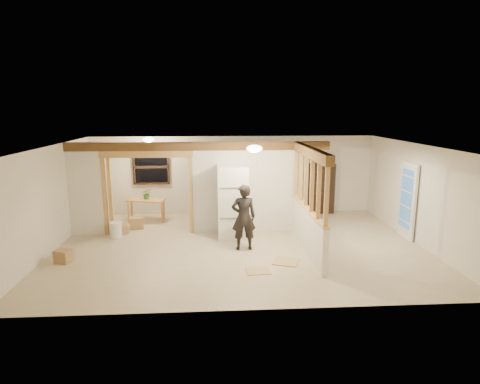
{
  "coord_description": "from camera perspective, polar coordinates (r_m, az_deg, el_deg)",
  "views": [
    {
      "loc": [
        -0.61,
        -9.5,
        3.38
      ],
      "look_at": [
        0.03,
        0.4,
        1.29
      ],
      "focal_mm": 30.0,
      "sensor_mm": 36.0,
      "label": 1
    }
  ],
  "objects": [
    {
      "name": "ceiling",
      "position": [
        9.56,
        -0.03,
        6.61
      ],
      "size": [
        9.0,
        6.5,
        0.01
      ],
      "primitive_type": "cube",
      "color": "white"
    },
    {
      "name": "floor",
      "position": [
        10.1,
        -0.03,
        -7.69
      ],
      "size": [
        9.0,
        6.5,
        0.01
      ],
      "primitive_type": "cube",
      "color": "#C5B393",
      "rests_on": "ground"
    },
    {
      "name": "box_util_a",
      "position": [
        11.86,
        -14.52,
        -4.25
      ],
      "size": [
        0.44,
        0.4,
        0.33
      ],
      "primitive_type": "cube",
      "rotation": [
        0.0,
        0.0,
        0.23
      ],
      "color": "#A88051",
      "rests_on": "floor"
    },
    {
      "name": "potted_plant",
      "position": [
        12.41,
        -13.12,
        -0.22
      ],
      "size": [
        0.35,
        0.33,
        0.33
      ],
      "primitive_type": "imported",
      "rotation": [
        0.0,
        0.0,
        0.25
      ],
      "color": "#2C792C",
      "rests_on": "work_table"
    },
    {
      "name": "bucket",
      "position": [
        11.18,
        -17.28,
        -5.16
      ],
      "size": [
        0.39,
        0.39,
        0.41
      ],
      "primitive_type": "cylinder",
      "rotation": [
        0.0,
        0.0,
        -0.23
      ],
      "color": "silver",
      "rests_on": "floor"
    },
    {
      "name": "header_beam_right",
      "position": [
        9.41,
        9.94,
        5.62
      ],
      "size": [
        0.18,
        3.3,
        0.22
      ],
      "primitive_type": "cube",
      "color": "brown",
      "rests_on": "ceiling"
    },
    {
      "name": "ceiling_dome_main",
      "position": [
        9.09,
        2.07,
        6.2
      ],
      "size": [
        0.36,
        0.36,
        0.16
      ],
      "primitive_type": "ellipsoid",
      "color": "#FFEABF",
      "rests_on": "ceiling"
    },
    {
      "name": "window_back",
      "position": [
        12.95,
        -12.53,
        3.48
      ],
      "size": [
        1.12,
        0.1,
        1.1
      ],
      "primitive_type": "cube",
      "color": "black",
      "rests_on": "wall_back"
    },
    {
      "name": "doorway_frame",
      "position": [
        11.08,
        -12.92,
        -0.29
      ],
      "size": [
        2.46,
        0.14,
        2.2
      ],
      "primitive_type": "cube",
      "color": "tan",
      "rests_on": "floor"
    },
    {
      "name": "french_door",
      "position": [
        11.35,
        22.7,
        -1.15
      ],
      "size": [
        0.12,
        0.86,
        2.0
      ],
      "primitive_type": "cube",
      "color": "white",
      "rests_on": "floor"
    },
    {
      "name": "partition_left_stub",
      "position": [
        11.44,
        -21.14,
        0.35
      ],
      "size": [
        0.9,
        0.12,
        2.5
      ],
      "primitive_type": "cube",
      "color": "silver",
      "rests_on": "floor"
    },
    {
      "name": "wall_right",
      "position": [
        10.99,
        24.08,
        -0.33
      ],
      "size": [
        0.01,
        6.5,
        2.5
      ],
      "primitive_type": "cube",
      "color": "silver",
      "rests_on": "floor"
    },
    {
      "name": "wall_back",
      "position": [
        12.94,
        -0.96,
        2.41
      ],
      "size": [
        9.0,
        0.01,
        2.5
      ],
      "primitive_type": "cube",
      "color": "silver",
      "rests_on": "floor"
    },
    {
      "name": "work_table",
      "position": [
        12.5,
        -13.13,
        -2.52
      ],
      "size": [
        1.16,
        0.75,
        0.68
      ],
      "primitive_type": "cube",
      "rotation": [
        0.0,
        0.0,
        -0.21
      ],
      "color": "tan",
      "rests_on": "floor"
    },
    {
      "name": "floor_panel_far",
      "position": [
        8.61,
        2.57,
        -11.16
      ],
      "size": [
        0.53,
        0.44,
        0.02
      ],
      "primitive_type": "cube",
      "rotation": [
        0.0,
        0.0,
        0.09
      ],
      "color": "tan",
      "rests_on": "floor"
    },
    {
      "name": "hanging_bulb",
      "position": [
        11.25,
        -10.84,
        5.55
      ],
      "size": [
        0.07,
        0.07,
        0.07
      ],
      "primitive_type": "ellipsoid",
      "color": "#FFD88C",
      "rests_on": "ceiling"
    },
    {
      "name": "shop_vac",
      "position": [
        12.65,
        -19.87,
        -3.0
      ],
      "size": [
        0.53,
        0.53,
        0.57
      ],
      "primitive_type": "cylinder",
      "rotation": [
        0.0,
        0.0,
        -0.24
      ],
      "color": "#B71312",
      "rests_on": "floor"
    },
    {
      "name": "ceiling_dome_util",
      "position": [
        11.98,
        -12.88,
        7.28
      ],
      "size": [
        0.32,
        0.32,
        0.14
      ],
      "primitive_type": "ellipsoid",
      "color": "#FFEABF",
      "rests_on": "ceiling"
    },
    {
      "name": "floor_panel_near",
      "position": [
        9.15,
        6.58,
        -9.8
      ],
      "size": [
        0.68,
        0.68,
        0.02
      ],
      "primitive_type": "cube",
      "rotation": [
        0.0,
        0.0,
        -0.35
      ],
      "color": "tan",
      "rests_on": "floor"
    },
    {
      "name": "woman",
      "position": [
        9.63,
        0.51,
        -3.6
      ],
      "size": [
        0.61,
        0.42,
        1.61
      ],
      "primitive_type": "imported",
      "rotation": [
        0.0,
        0.0,
        3.2
      ],
      "color": "black",
      "rests_on": "floor"
    },
    {
      "name": "box_front",
      "position": [
        9.87,
        -23.79,
        -8.33
      ],
      "size": [
        0.42,
        0.39,
        0.28
      ],
      "primitive_type": "cube",
      "rotation": [
        0.0,
        0.0,
        -0.38
      ],
      "color": "#A88051",
      "rests_on": "floor"
    },
    {
      "name": "box_util_b",
      "position": [
        11.48,
        -16.4,
        -5.1
      ],
      "size": [
        0.34,
        0.34,
        0.24
      ],
      "primitive_type": "cube",
      "rotation": [
        0.0,
        0.0,
        0.4
      ],
      "color": "#A88051",
      "rests_on": "floor"
    },
    {
      "name": "header_beam_back",
      "position": [
        10.75,
        -5.81,
        6.49
      ],
      "size": [
        7.0,
        0.18,
        0.22
      ],
      "primitive_type": "cube",
      "color": "brown",
      "rests_on": "ceiling"
    },
    {
      "name": "partition_center",
      "position": [
        10.94,
        0.61,
        0.66
      ],
      "size": [
        2.8,
        0.12,
        2.5
      ],
      "primitive_type": "cube",
      "color": "silver",
      "rests_on": "floor"
    },
    {
      "name": "wall_left",
      "position": [
        10.48,
        -25.41,
        -1.0
      ],
      "size": [
        0.01,
        6.5,
        2.5
      ],
      "primitive_type": "cube",
      "color": "silver",
      "rests_on": "floor"
    },
    {
      "name": "bookshelf",
      "position": [
        13.26,
        11.52,
        0.48
      ],
      "size": [
        0.81,
        0.27,
        1.62
      ],
      "primitive_type": "cube",
      "color": "black",
      "rests_on": "floor"
    },
    {
      "name": "refrigerator",
      "position": [
        10.55,
        -1.04,
        -1.4
      ],
      "size": [
        0.79,
        0.77,
        1.91
      ],
      "primitive_type": "cube",
      "color": "white",
      "rests_on": "floor"
    },
    {
      "name": "stud_partition",
      "position": [
        9.52,
        9.79,
        1.3
      ],
      "size": [
        0.14,
        3.2,
        1.32
      ],
      "primitive_type": "cube",
      "color": "tan",
      "rests_on": "pony_wall"
    },
    {
      "name": "pony_wall",
      "position": [
        9.79,
        9.55,
        -5.38
      ],
      "size": [
        0.12,
        3.2,
        1.0
      ],
      "primitive_type": "cube",
      "color": "silver",
      "rests_on": "floor"
    },
    {
      "name": "wall_front",
      "position": [
        6.63,
        1.79,
        -6.86
      ],
      "size": [
        9.0,
        0.01,
        2.5
      ],
      "primitive_type": "cube",
      "color": "silver",
      "rests_on": "floor"
    }
  ]
}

